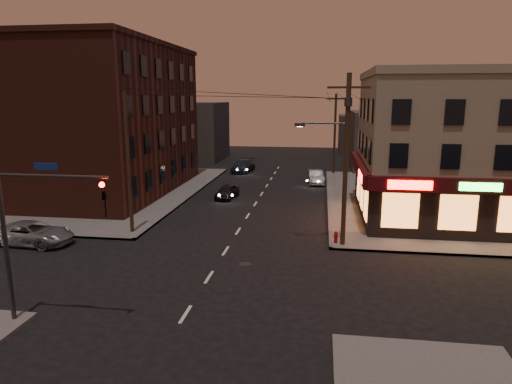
% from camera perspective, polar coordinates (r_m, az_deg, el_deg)
% --- Properties ---
extents(ground, '(120.00, 120.00, 0.00)m').
position_cam_1_polar(ground, '(23.30, -5.90, -10.55)').
color(ground, black).
rests_on(ground, ground).
extents(sidewalk_ne, '(24.00, 28.00, 0.15)m').
position_cam_1_polar(sidewalk_ne, '(42.71, 25.21, -1.13)').
color(sidewalk_ne, '#514F4C').
rests_on(sidewalk_ne, ground).
extents(sidewalk_nw, '(24.00, 28.00, 0.15)m').
position_cam_1_polar(sidewalk_nw, '(47.05, -21.76, 0.27)').
color(sidewalk_nw, '#514F4C').
rests_on(sidewalk_nw, ground).
extents(pizza_building, '(15.85, 12.85, 10.50)m').
position_cam_1_polar(pizza_building, '(36.03, 25.31, 5.15)').
color(pizza_building, gray).
rests_on(pizza_building, sidewalk_ne).
extents(brick_apartment, '(12.00, 20.00, 13.00)m').
position_cam_1_polar(brick_apartment, '(44.60, -18.47, 8.45)').
color(brick_apartment, '#482017').
rests_on(brick_apartment, sidewalk_nw).
extents(bg_building_ne_a, '(10.00, 12.00, 7.00)m').
position_cam_1_polar(bg_building_ne_a, '(59.72, 16.60, 6.26)').
color(bg_building_ne_a, '#3F3D3A').
rests_on(bg_building_ne_a, ground).
extents(bg_building_nw, '(9.00, 10.00, 8.00)m').
position_cam_1_polar(bg_building_nw, '(65.67, -8.11, 7.54)').
color(bg_building_nw, '#3F3D3A').
rests_on(bg_building_nw, ground).
extents(bg_building_ne_b, '(8.00, 8.00, 6.00)m').
position_cam_1_polar(bg_building_ne_b, '(73.38, 13.49, 7.00)').
color(bg_building_ne_b, '#3F3D3A').
rests_on(bg_building_ne_b, ground).
extents(utility_pole_main, '(4.20, 0.44, 10.00)m').
position_cam_1_polar(utility_pole_main, '(26.86, 10.97, 5.03)').
color(utility_pole_main, '#382619').
rests_on(utility_pole_main, sidewalk_ne).
extents(utility_pole_far, '(0.26, 0.26, 9.00)m').
position_cam_1_polar(utility_pole_far, '(53.04, 9.82, 7.17)').
color(utility_pole_far, '#382619').
rests_on(utility_pole_far, sidewalk_ne).
extents(utility_pole_west, '(0.24, 0.24, 9.00)m').
position_cam_1_polar(utility_pole_west, '(30.25, -15.66, 3.44)').
color(utility_pole_west, '#382619').
rests_on(utility_pole_west, sidewalk_nw).
extents(traffic_signal, '(4.49, 0.32, 6.47)m').
position_cam_1_polar(traffic_signal, '(19.37, -26.64, -3.49)').
color(traffic_signal, '#333538').
rests_on(traffic_signal, ground).
extents(suv_cross, '(5.15, 2.65, 1.39)m').
position_cam_1_polar(suv_cross, '(30.99, -26.19, -4.66)').
color(suv_cross, gray).
rests_on(suv_cross, ground).
extents(sedan_near, '(1.89, 3.70, 1.21)m').
position_cam_1_polar(sedan_near, '(40.36, -3.63, 0.06)').
color(sedan_near, black).
rests_on(sedan_near, ground).
extents(sedan_mid, '(1.97, 4.32, 1.37)m').
position_cam_1_polar(sedan_mid, '(47.46, 7.47, 1.88)').
color(sedan_mid, slate).
rests_on(sedan_mid, ground).
extents(sedan_far, '(2.56, 5.11, 1.43)m').
position_cam_1_polar(sedan_far, '(54.46, -1.62, 3.29)').
color(sedan_far, '#1A2434').
rests_on(sedan_far, ground).
extents(fire_hydrant, '(0.32, 0.32, 0.73)m').
position_cam_1_polar(fire_hydrant, '(28.13, 9.95, -5.50)').
color(fire_hydrant, maroon).
rests_on(fire_hydrant, sidewalk_ne).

